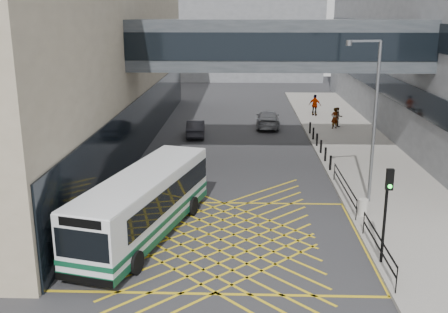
# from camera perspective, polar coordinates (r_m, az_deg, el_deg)

# --- Properties ---
(ground) EXTENTS (120.00, 120.00, 0.00)m
(ground) POSITION_cam_1_polar(r_m,az_deg,el_deg) (22.71, -0.36, -9.04)
(ground) COLOR #333335
(building_far) EXTENTS (28.00, 16.00, 18.00)m
(building_far) POSITION_cam_1_polar(r_m,az_deg,el_deg) (80.71, -0.03, 15.12)
(building_far) COLOR slate
(building_far) RESTS_ON ground
(skybridge) EXTENTS (20.00, 4.10, 3.00)m
(skybridge) POSITION_cam_1_polar(r_m,az_deg,el_deg) (32.78, 5.87, 12.01)
(skybridge) COLOR #393E43
(skybridge) RESTS_ON ground
(pavement) EXTENTS (6.00, 54.00, 0.16)m
(pavement) POSITION_cam_1_polar(r_m,az_deg,el_deg) (37.74, 14.39, 0.62)
(pavement) COLOR gray
(pavement) RESTS_ON ground
(box_junction) EXTENTS (12.00, 9.00, 0.01)m
(box_junction) POSITION_cam_1_polar(r_m,az_deg,el_deg) (22.71, -0.36, -9.03)
(box_junction) COLOR gold
(box_junction) RESTS_ON ground
(bus) EXTENTS (4.76, 10.26, 2.81)m
(bus) POSITION_cam_1_polar(r_m,az_deg,el_deg) (22.88, -8.56, -4.96)
(bus) COLOR white
(bus) RESTS_ON ground
(car_white) EXTENTS (2.67, 4.81, 1.44)m
(car_white) POSITION_cam_1_polar(r_m,az_deg,el_deg) (21.34, -12.90, -9.00)
(car_white) COLOR silver
(car_white) RESTS_ON ground
(car_dark) EXTENTS (1.86, 4.23, 1.30)m
(car_dark) POSITION_cam_1_polar(r_m,az_deg,el_deg) (41.15, -3.10, 3.11)
(car_dark) COLOR black
(car_dark) RESTS_ON ground
(car_silver) EXTENTS (2.19, 4.83, 1.48)m
(car_silver) POSITION_cam_1_polar(r_m,az_deg,el_deg) (44.51, 4.79, 4.13)
(car_silver) COLOR gray
(car_silver) RESTS_ON ground
(traffic_light) EXTENTS (0.26, 0.43, 3.79)m
(traffic_light) POSITION_cam_1_polar(r_m,az_deg,el_deg) (20.33, 17.31, -4.79)
(traffic_light) COLOR black
(traffic_light) RESTS_ON pavement
(street_lamp) EXTENTS (1.81, 0.64, 8.01)m
(street_lamp) POSITION_cam_1_polar(r_m,az_deg,el_deg) (26.37, 15.79, 4.61)
(street_lamp) COLOR slate
(street_lamp) RESTS_ON pavement
(litter_bin) EXTENTS (0.46, 0.46, 0.80)m
(litter_bin) POSITION_cam_1_polar(r_m,az_deg,el_deg) (25.57, 14.89, -5.37)
(litter_bin) COLOR #ADA89E
(litter_bin) RESTS_ON pavement
(kerb_railings) EXTENTS (0.05, 12.54, 1.00)m
(kerb_railings) POSITION_cam_1_polar(r_m,az_deg,el_deg) (24.58, 14.36, -5.38)
(kerb_railings) COLOR black
(kerb_railings) RESTS_ON pavement
(bollards) EXTENTS (0.14, 10.14, 0.90)m
(bollards) POSITION_cam_1_polar(r_m,az_deg,el_deg) (37.12, 10.29, 1.46)
(bollards) COLOR black
(bollards) RESTS_ON pavement
(pedestrian_a) EXTENTS (0.82, 0.71, 1.72)m
(pedestrian_a) POSITION_cam_1_polar(r_m,az_deg,el_deg) (44.06, 11.94, 4.11)
(pedestrian_a) COLOR gray
(pedestrian_a) RESTS_ON pavement
(pedestrian_b) EXTENTS (0.83, 0.52, 1.64)m
(pedestrian_b) POSITION_cam_1_polar(r_m,az_deg,el_deg) (44.65, 12.26, 4.19)
(pedestrian_b) COLOR gray
(pedestrian_b) RESTS_ON pavement
(pedestrian_c) EXTENTS (1.27, 0.99, 1.94)m
(pedestrian_c) POSITION_cam_1_polar(r_m,az_deg,el_deg) (49.32, 9.87, 5.53)
(pedestrian_c) COLOR gray
(pedestrian_c) RESTS_ON pavement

